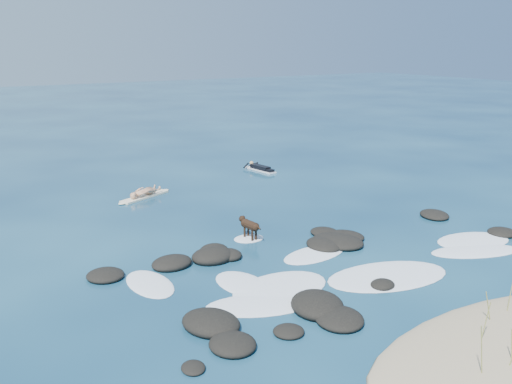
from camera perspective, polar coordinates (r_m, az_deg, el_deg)
ground at (r=19.80m, az=5.42°, el=-5.16°), size 160.00×160.00×0.00m
reef_rocks at (r=17.73m, az=5.96°, el=-7.27°), size 15.23×7.34×0.56m
breaking_foam at (r=17.59m, az=8.53°, el=-7.86°), size 13.10×6.84×0.12m
standing_surfer_rig at (r=25.72m, az=-11.15°, el=0.94°), size 2.91×1.54×1.75m
paddling_surfer_rig at (r=30.66m, az=0.39°, el=2.40°), size 1.04×2.35×0.41m
dog at (r=19.96m, az=-0.70°, el=-3.31°), size 0.40×1.26×0.80m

